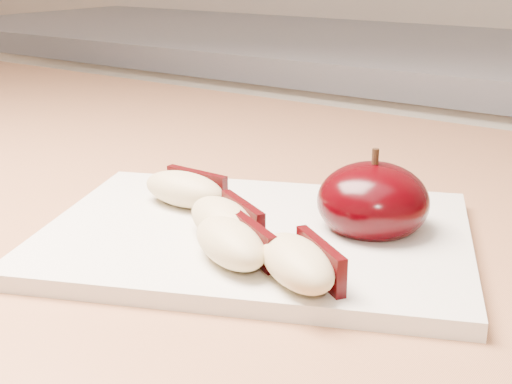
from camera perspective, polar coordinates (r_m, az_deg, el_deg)
The scene contains 7 objects.
back_cabinet at distance 1.34m, azimuth 18.15°, elevation -9.57°, with size 2.40×0.62×0.94m.
cutting_board at distance 0.47m, azimuth -0.00°, elevation -3.53°, with size 0.27×0.20×0.01m, color beige.
apple_half at distance 0.47m, azimuth 9.33°, elevation -0.75°, with size 0.09×0.09×0.06m.
apple_wedge_a at distance 0.51m, azimuth -5.66°, elevation 0.26°, with size 0.07×0.03×0.02m.
apple_wedge_b at distance 0.45m, azimuth -2.52°, elevation -2.23°, with size 0.07×0.06×0.02m.
apple_wedge_c at distance 0.41m, azimuth -1.86°, elevation -4.06°, with size 0.07×0.06×0.02m.
apple_wedge_d at distance 0.39m, azimuth 3.50°, elevation -5.63°, with size 0.07×0.06×0.02m.
Camera 1 is at (0.31, 0.05, 1.08)m, focal length 50.00 mm.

